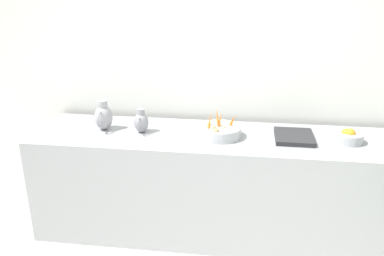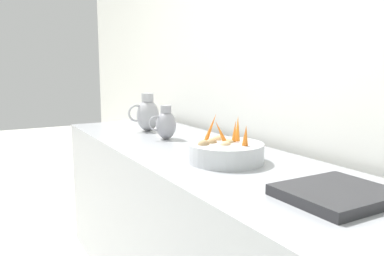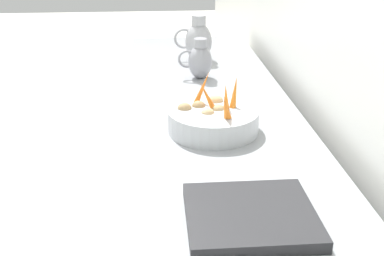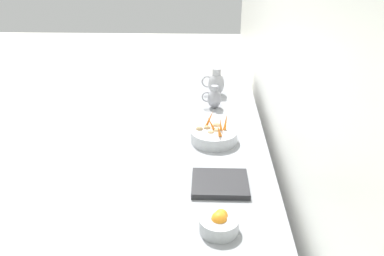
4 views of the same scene
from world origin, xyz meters
name	(u,v)px [view 1 (image 1 of 4)]	position (x,y,z in m)	size (l,w,h in m)	color
tile_wall_left	(290,52)	(-1.95, 0.63, 1.50)	(0.10, 8.08, 3.00)	silver
prep_counter	(224,185)	(-1.47, 0.13, 0.45)	(0.74, 3.15, 0.90)	gray
vegetable_colander	(219,131)	(-1.46, 0.08, 0.95)	(0.34, 0.34, 0.22)	#ADAFB5
orange_bowl	(349,137)	(-1.47, 1.08, 0.94)	(0.20, 0.20, 0.12)	#9EA0A5
metal_pitcher_tall	(103,117)	(-1.49, -0.89, 1.01)	(0.21, 0.15, 0.25)	#939399
metal_pitcher_short	(141,122)	(-1.47, -0.57, 0.99)	(0.17, 0.12, 0.20)	gray
counter_sink_basin	(294,137)	(-1.48, 0.67, 0.92)	(0.34, 0.30, 0.04)	#232326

